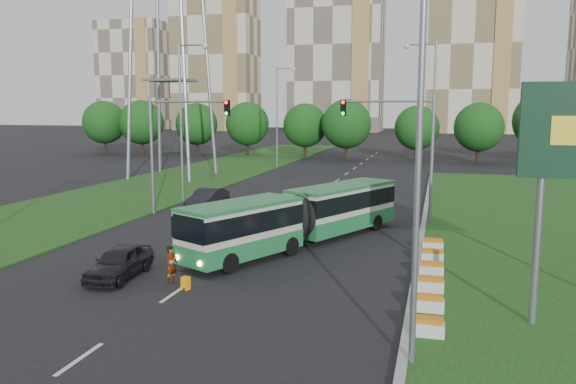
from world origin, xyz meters
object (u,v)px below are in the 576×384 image
(traffic_mast_median, at_px, (405,138))
(car_left_far, at_px, (207,199))
(articulated_bus, at_px, (296,216))
(traffic_mast_left, at_px, (173,136))
(shopping_trolley, at_px, (186,283))
(pedestrian, at_px, (171,265))
(car_left_near, at_px, (119,262))

(traffic_mast_median, bearing_deg, car_left_far, 174.06)
(articulated_bus, bearing_deg, car_left_far, 162.50)
(traffic_mast_median, distance_m, car_left_far, 14.66)
(traffic_mast_left, relative_size, articulated_bus, 0.53)
(traffic_mast_left, height_order, shopping_trolley, traffic_mast_left)
(traffic_mast_left, distance_m, pedestrian, 16.05)
(traffic_mast_median, xyz_separation_m, pedestrian, (-8.44, -14.85, -4.55))
(traffic_mast_median, distance_m, articulated_bus, 9.44)
(car_left_near, height_order, shopping_trolley, car_left_near)
(car_left_far, relative_size, pedestrian, 2.84)
(pedestrian, height_order, shopping_trolley, pedestrian)
(car_left_far, xyz_separation_m, shopping_trolley, (6.29, -16.86, -0.49))
(traffic_mast_left, relative_size, car_left_far, 1.76)
(traffic_mast_left, height_order, car_left_near, traffic_mast_left)
(pedestrian, bearing_deg, articulated_bus, -7.42)
(shopping_trolley, bearing_deg, articulated_bus, 90.89)
(traffic_mast_median, xyz_separation_m, traffic_mast_left, (-15.16, -1.00, 0.00))
(articulated_bus, distance_m, pedestrian, 8.62)
(car_left_far, relative_size, shopping_trolley, 8.75)
(traffic_mast_left, xyz_separation_m, articulated_bus, (9.98, -5.90, -3.84))
(traffic_mast_median, height_order, car_left_near, traffic_mast_median)
(traffic_mast_median, relative_size, car_left_near, 1.99)
(car_left_far, xyz_separation_m, pedestrian, (5.41, -16.29, 0.05))
(articulated_bus, xyz_separation_m, car_left_near, (-5.78, -7.81, -0.83))
(traffic_mast_left, xyz_separation_m, car_left_far, (1.31, 2.44, -4.60))
(articulated_bus, distance_m, car_left_near, 9.75)
(pedestrian, bearing_deg, traffic_mast_median, -14.73)
(traffic_mast_left, bearing_deg, articulated_bus, -30.60)
(traffic_mast_left, distance_m, articulated_bus, 12.21)
(car_left_near, bearing_deg, traffic_mast_left, 102.97)
(traffic_mast_median, relative_size, shopping_trolley, 15.43)
(shopping_trolley, bearing_deg, car_left_far, 126.91)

